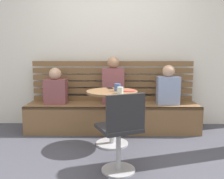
% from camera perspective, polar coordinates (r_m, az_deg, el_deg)
% --- Properties ---
extents(ground, '(8.00, 8.00, 0.00)m').
position_cam_1_polar(ground, '(2.86, -0.16, -17.09)').
color(ground, '#42424C').
extents(back_wall, '(5.20, 0.10, 2.90)m').
position_cam_1_polar(back_wall, '(4.22, 0.19, 11.44)').
color(back_wall, silver).
rests_on(back_wall, ground).
extents(booth_bench, '(2.70, 0.52, 0.44)m').
position_cam_1_polar(booth_bench, '(3.91, 0.11, -6.51)').
color(booth_bench, brown).
rests_on(booth_bench, ground).
extents(booth_backrest, '(2.65, 0.04, 0.67)m').
position_cam_1_polar(booth_backrest, '(4.04, 0.15, 2.03)').
color(booth_backrest, brown).
rests_on(booth_backrest, booth_bench).
extents(cafe_table, '(0.68, 0.68, 0.74)m').
position_cam_1_polar(cafe_table, '(3.26, -0.03, -4.18)').
color(cafe_table, '#ADADB2').
rests_on(cafe_table, ground).
extents(white_chair, '(0.53, 0.53, 0.85)m').
position_cam_1_polar(white_chair, '(2.49, 2.15, -9.48)').
color(white_chair, '#ADADB2').
rests_on(white_chair, ground).
extents(person_adult, '(0.34, 0.22, 0.74)m').
position_cam_1_polar(person_adult, '(3.84, 0.31, 1.62)').
color(person_adult, brown).
rests_on(person_adult, booth_bench).
extents(person_child_left, '(0.34, 0.22, 0.57)m').
position_cam_1_polar(person_child_left, '(3.93, -13.09, 0.31)').
color(person_child_left, brown).
rests_on(person_child_left, booth_bench).
extents(person_child_middle, '(0.34, 0.22, 0.61)m').
position_cam_1_polar(person_child_middle, '(3.90, 13.02, 0.56)').
color(person_child_middle, '#8C9EC6').
rests_on(person_child_middle, booth_bench).
extents(cup_glass_short, '(0.08, 0.08, 0.08)m').
position_cam_1_polar(cup_glass_short, '(3.01, 1.93, -0.16)').
color(cup_glass_short, silver).
rests_on(cup_glass_short, cafe_table).
extents(cup_mug_blue, '(0.08, 0.08, 0.09)m').
position_cam_1_polar(cup_mug_blue, '(3.21, 1.29, 0.51)').
color(cup_mug_blue, '#3D5B9E').
rests_on(cup_mug_blue, cafe_table).
extents(plate_small, '(0.17, 0.17, 0.01)m').
position_cam_1_polar(plate_small, '(3.21, 4.09, -0.26)').
color(plate_small, '#DB4C42').
rests_on(plate_small, cafe_table).
extents(phone_on_table, '(0.10, 0.15, 0.01)m').
position_cam_1_polar(phone_on_table, '(3.45, -0.45, 0.33)').
color(phone_on_table, black).
rests_on(phone_on_table, cafe_table).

